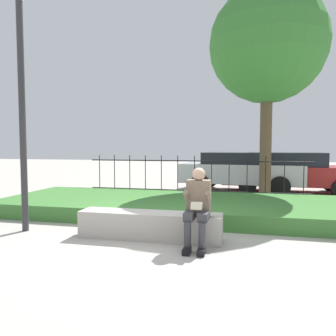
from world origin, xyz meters
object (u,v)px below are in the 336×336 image
(stone_bench, at_px, (150,227))
(person_seated_reader, at_px, (198,204))
(car_parked_center, at_px, (240,170))
(car_parked_right, at_px, (289,171))
(street_lamp, at_px, (21,85))
(tree_behind_fence, at_px, (268,45))

(stone_bench, height_order, person_seated_reader, person_seated_reader)
(person_seated_reader, relative_size, car_parked_center, 0.29)
(car_parked_right, height_order, street_lamp, street_lamp)
(car_parked_right, distance_m, tree_behind_fence, 4.28)
(car_parked_center, relative_size, tree_behind_fence, 0.68)
(car_parked_center, bearing_deg, stone_bench, -97.91)
(car_parked_right, xyz_separation_m, tree_behind_fence, (-0.90, -1.56, 3.88))
(tree_behind_fence, bearing_deg, stone_bench, -113.84)
(car_parked_right, height_order, car_parked_center, car_parked_right)
(stone_bench, relative_size, tree_behind_fence, 0.39)
(person_seated_reader, xyz_separation_m, street_lamp, (-3.34, 0.25, 2.04))
(car_parked_right, bearing_deg, street_lamp, -127.70)
(car_parked_center, xyz_separation_m, tree_behind_fence, (0.76, -1.51, 3.86))
(stone_bench, xyz_separation_m, car_parked_center, (1.46, 6.52, 0.55))
(person_seated_reader, bearing_deg, stone_bench, 162.33)
(stone_bench, height_order, car_parked_center, car_parked_center)
(stone_bench, xyz_separation_m, tree_behind_fence, (2.21, 5.01, 4.41))
(stone_bench, distance_m, car_parked_right, 7.28)
(stone_bench, distance_m, street_lamp, 3.53)
(car_parked_right, bearing_deg, person_seated_reader, -105.57)
(stone_bench, relative_size, person_seated_reader, 1.97)
(stone_bench, bearing_deg, tree_behind_fence, 66.16)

